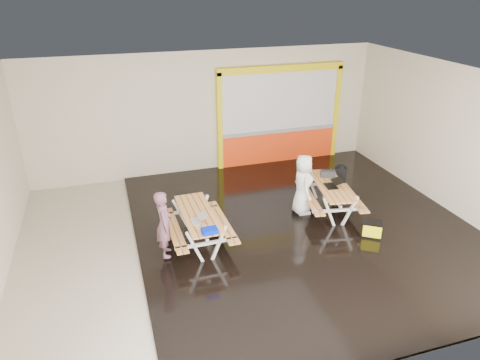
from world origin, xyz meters
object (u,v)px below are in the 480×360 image
object	(u,v)px
picnic_table_right	(330,191)
dark_case	(310,207)
fluke_bag	(372,230)
toolbox	(328,174)
picnic_table_left	(198,220)
laptop_left	(199,219)
laptop_right	(333,184)
blue_pouch	(210,231)
person_right	(303,184)
backpack	(340,174)
person_left	(164,224)

from	to	relation	value
picnic_table_right	dark_case	distance (m)	0.66
dark_case	fluke_bag	xyz separation A→B (m)	(0.77, -1.55, 0.10)
toolbox	fluke_bag	distance (m)	1.92
picnic_table_left	picnic_table_right	world-z (taller)	picnic_table_left
picnic_table_right	laptop_left	size ratio (longest dim) A/B	5.88
laptop_right	dark_case	distance (m)	0.86
picnic_table_right	laptop_right	world-z (taller)	laptop_right
fluke_bag	picnic_table_left	bearing A→B (deg)	165.94
blue_pouch	toolbox	size ratio (longest dim) A/B	0.77
picnic_table_left	picnic_table_right	distance (m)	3.38
laptop_right	dark_case	size ratio (longest dim) A/B	1.23
person_right	fluke_bag	xyz separation A→B (m)	(1.01, -1.50, -0.57)
blue_pouch	backpack	size ratio (longest dim) A/B	0.63
toolbox	picnic_table_left	bearing A→B (deg)	-165.84
laptop_left	backpack	bearing A→B (deg)	19.29
person_right	laptop_left	world-z (taller)	person_right
toolbox	fluke_bag	size ratio (longest dim) A/B	0.81
person_right	toolbox	distance (m)	0.87
laptop_right	toolbox	size ratio (longest dim) A/B	1.13
person_right	dark_case	bearing A→B (deg)	-70.11
person_right	laptop_left	distance (m)	2.89
toolbox	blue_pouch	bearing A→B (deg)	-153.38
person_right	toolbox	size ratio (longest dim) A/B	3.70
picnic_table_left	toolbox	world-z (taller)	toolbox
person_right	blue_pouch	world-z (taller)	person_right
picnic_table_right	person_left	bearing A→B (deg)	-169.91
laptop_left	dark_case	size ratio (longest dim) A/B	0.96
dark_case	picnic_table_left	bearing A→B (deg)	-167.94
person_left	picnic_table_left	bearing A→B (deg)	-61.42
laptop_right	dark_case	xyz separation A→B (m)	(-0.43, 0.29, -0.69)
laptop_right	blue_pouch	bearing A→B (deg)	-160.34
toolbox	person_left	bearing A→B (deg)	-164.44
fluke_bag	backpack	bearing A→B (deg)	82.05
picnic_table_right	toolbox	xyz separation A→B (m)	(0.15, 0.45, 0.26)
backpack	dark_case	size ratio (longest dim) A/B	1.33
picnic_table_right	dark_case	xyz separation A→B (m)	(-0.43, 0.20, -0.46)
picnic_table_left	backpack	size ratio (longest dim) A/B	3.93
picnic_table_left	blue_pouch	bearing A→B (deg)	-86.75
picnic_table_right	picnic_table_left	bearing A→B (deg)	-172.69
picnic_table_left	backpack	bearing A→B (deg)	15.08
picnic_table_right	dark_case	world-z (taller)	picnic_table_right
picnic_table_left	blue_pouch	world-z (taller)	blue_pouch
toolbox	person_right	bearing A→B (deg)	-159.53
picnic_table_left	picnic_table_right	size ratio (longest dim) A/B	0.93
dark_case	person_right	bearing A→B (deg)	-169.09
picnic_table_right	dark_case	bearing A→B (deg)	155.39
picnic_table_left	laptop_right	distance (m)	3.38
blue_pouch	person_left	bearing A→B (deg)	145.70
picnic_table_right	fluke_bag	bearing A→B (deg)	-75.93
person_right	blue_pouch	size ratio (longest dim) A/B	4.81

